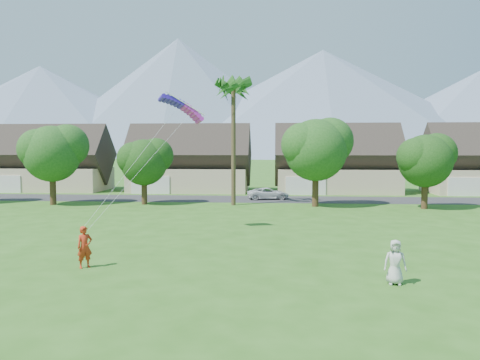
# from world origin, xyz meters

# --- Properties ---
(ground) EXTENTS (500.00, 500.00, 0.00)m
(ground) POSITION_xyz_m (0.00, 0.00, 0.00)
(ground) COLOR #2D6019
(ground) RESTS_ON ground
(street) EXTENTS (90.00, 7.00, 0.01)m
(street) POSITION_xyz_m (0.00, 34.00, 0.01)
(street) COLOR #2D2D30
(street) RESTS_ON ground
(kite_flyer) EXTENTS (0.86, 0.84, 2.00)m
(kite_flyer) POSITION_xyz_m (-6.96, 3.90, 1.00)
(kite_flyer) COLOR red
(kite_flyer) RESTS_ON ground
(watcher) EXTENTS (0.97, 0.68, 1.88)m
(watcher) POSITION_xyz_m (7.07, 2.21, 0.94)
(watcher) COLOR beige
(watcher) RESTS_ON ground
(parked_car) EXTENTS (4.90, 2.93, 1.28)m
(parked_car) POSITION_xyz_m (1.38, 34.00, 0.64)
(parked_car) COLOR silver
(parked_car) RESTS_ON ground
(mountain_ridge) EXTENTS (540.00, 240.00, 70.00)m
(mountain_ridge) POSITION_xyz_m (10.40, 260.00, 29.07)
(mountain_ridge) COLOR slate
(mountain_ridge) RESTS_ON ground
(houses_row) EXTENTS (72.75, 8.19, 8.86)m
(houses_row) POSITION_xyz_m (0.49, 42.99, 3.44)
(houses_row) COLOR beige
(houses_row) RESTS_ON ground
(tree_row) EXTENTS (62.27, 6.67, 8.45)m
(tree_row) POSITION_xyz_m (-1.14, 27.92, 4.89)
(tree_row) COLOR #47301C
(tree_row) RESTS_ON ground
(fan_palm) EXTENTS (3.00, 3.00, 13.80)m
(fan_palm) POSITION_xyz_m (-2.00, 28.50, 11.80)
(fan_palm) COLOR #4C3D26
(fan_palm) RESTS_ON ground
(parafoil_kite) EXTENTS (3.39, 1.53, 0.50)m
(parafoil_kite) POSITION_xyz_m (-4.10, 13.64, 8.48)
(parafoil_kite) COLOR #3719BE
(parafoil_kite) RESTS_ON ground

